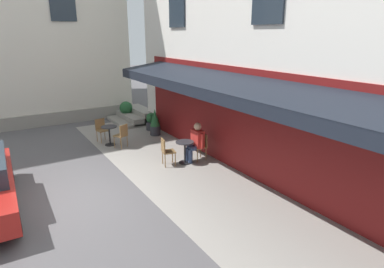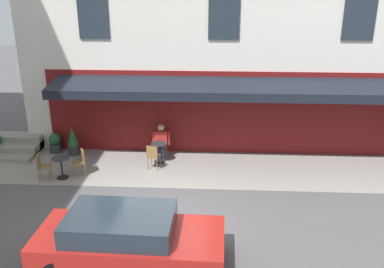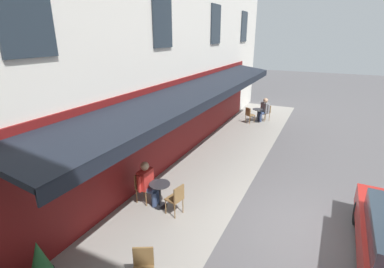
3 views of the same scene
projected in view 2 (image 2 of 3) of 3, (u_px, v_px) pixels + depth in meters
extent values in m
plane|color=#565456|center=(163.00, 218.00, 11.43)|extent=(70.00, 70.00, 0.00)
cube|color=gray|center=(266.00, 170.00, 14.46)|extent=(20.50, 3.20, 0.01)
cube|color=maroon|center=(257.00, 114.00, 15.40)|extent=(16.00, 0.06, 3.20)
cube|color=black|center=(261.00, 86.00, 14.21)|extent=(15.00, 1.70, 0.36)
cube|color=black|center=(263.00, 99.00, 13.51)|extent=(15.00, 0.04, 0.28)
cube|color=#232D38|center=(360.00, 15.00, 14.00)|extent=(1.10, 0.06, 1.70)
cube|color=#232D38|center=(224.00, 15.00, 14.24)|extent=(1.10, 0.06, 1.70)
cube|color=#232D38|center=(93.00, 14.00, 14.48)|extent=(1.10, 0.06, 1.70)
cube|color=gray|center=(7.00, 153.00, 15.69)|extent=(2.40, 1.40, 0.15)
cube|color=gray|center=(10.00, 146.00, 15.97)|extent=(2.40, 1.05, 0.30)
cube|color=gray|center=(14.00, 140.00, 16.25)|extent=(2.40, 0.70, 0.45)
cylinder|color=black|center=(63.00, 178.00, 13.82)|extent=(0.40, 0.40, 0.03)
cylinder|color=black|center=(62.00, 168.00, 13.70)|extent=(0.06, 0.06, 0.72)
cylinder|color=#2D2D33|center=(61.00, 158.00, 13.57)|extent=(0.60, 0.60, 0.03)
cylinder|color=olive|center=(50.00, 175.00, 13.54)|extent=(0.03, 0.03, 0.45)
cylinder|color=olive|center=(52.00, 170.00, 13.86)|extent=(0.03, 0.03, 0.45)
cylinder|color=olive|center=(39.00, 175.00, 13.50)|extent=(0.03, 0.03, 0.45)
cylinder|color=olive|center=(41.00, 171.00, 13.82)|extent=(0.03, 0.03, 0.45)
cube|color=olive|center=(45.00, 166.00, 13.60)|extent=(0.47, 0.47, 0.04)
cube|color=olive|center=(38.00, 160.00, 13.50)|extent=(0.11, 0.40, 0.42)
cylinder|color=olive|center=(73.00, 168.00, 14.04)|extent=(0.03, 0.03, 0.45)
cylinder|color=olive|center=(75.00, 172.00, 13.75)|extent=(0.03, 0.03, 0.45)
cylinder|color=olive|center=(83.00, 166.00, 14.18)|extent=(0.03, 0.03, 0.45)
cylinder|color=olive|center=(85.00, 170.00, 13.89)|extent=(0.03, 0.03, 0.45)
cube|color=olive|center=(78.00, 163.00, 13.88)|extent=(0.54, 0.54, 0.04)
cube|color=olive|center=(83.00, 156.00, 13.87)|extent=(0.22, 0.37, 0.42)
cylinder|color=black|center=(160.00, 162.00, 15.08)|extent=(0.40, 0.40, 0.03)
cylinder|color=black|center=(159.00, 153.00, 14.96)|extent=(0.06, 0.06, 0.72)
cylinder|color=#2D2D33|center=(159.00, 144.00, 14.83)|extent=(0.60, 0.60, 0.03)
cylinder|color=olive|center=(160.00, 161.00, 14.62)|extent=(0.03, 0.03, 0.45)
cylinder|color=olive|center=(151.00, 160.00, 14.71)|extent=(0.03, 0.03, 0.45)
cylinder|color=olive|center=(157.00, 165.00, 14.31)|extent=(0.03, 0.03, 0.45)
cylinder|color=olive|center=(148.00, 164.00, 14.40)|extent=(0.03, 0.03, 0.45)
cube|color=olive|center=(154.00, 156.00, 14.43)|extent=(0.48, 0.48, 0.04)
cube|color=olive|center=(152.00, 152.00, 14.19)|extent=(0.40, 0.13, 0.42)
cylinder|color=olive|center=(157.00, 152.00, 15.38)|extent=(0.03, 0.03, 0.45)
cylinder|color=olive|center=(166.00, 153.00, 15.35)|extent=(0.03, 0.03, 0.45)
cylinder|color=olive|center=(158.00, 149.00, 15.69)|extent=(0.03, 0.03, 0.45)
cylinder|color=olive|center=(167.00, 149.00, 15.67)|extent=(0.03, 0.03, 0.45)
cube|color=olive|center=(162.00, 145.00, 15.44)|extent=(0.41, 0.41, 0.04)
cube|color=olive|center=(162.00, 138.00, 15.53)|extent=(0.40, 0.05, 0.42)
cylinder|color=navy|center=(158.00, 155.00, 15.15)|extent=(0.15, 0.15, 0.47)
cylinder|color=navy|center=(158.00, 147.00, 15.22)|extent=(0.17, 0.34, 0.16)
cylinder|color=navy|center=(163.00, 155.00, 15.14)|extent=(0.15, 0.15, 0.47)
cylinder|color=navy|center=(163.00, 147.00, 15.21)|extent=(0.17, 0.34, 0.16)
cube|color=red|center=(161.00, 138.00, 15.28)|extent=(0.48, 0.28, 0.57)
sphere|color=tan|center=(161.00, 127.00, 15.14)|extent=(0.25, 0.25, 0.25)
cylinder|color=red|center=(154.00, 138.00, 15.31)|extent=(0.10, 0.10, 0.51)
cylinder|color=red|center=(169.00, 138.00, 15.26)|extent=(0.10, 0.10, 0.51)
cylinder|color=#2D2D33|center=(74.00, 150.00, 15.71)|extent=(0.44, 0.44, 0.40)
cone|color=#23562D|center=(72.00, 136.00, 15.52)|extent=(0.42, 0.42, 0.72)
cylinder|color=#2D2D33|center=(56.00, 148.00, 15.94)|extent=(0.46, 0.46, 0.36)
sphere|color=#23562D|center=(55.00, 139.00, 15.81)|extent=(0.45, 0.45, 0.45)
cube|color=#A81E19|center=(130.00, 243.00, 9.35)|extent=(4.35, 1.91, 0.55)
cube|color=#232D38|center=(120.00, 223.00, 9.19)|extent=(2.45, 1.66, 0.48)
cylinder|color=black|center=(196.00, 236.00, 10.08)|extent=(0.60, 0.20, 0.60)
cylinder|color=black|center=(82.00, 231.00, 10.30)|extent=(0.60, 0.20, 0.60)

